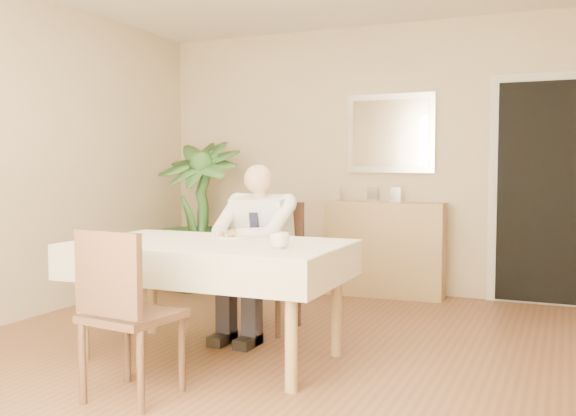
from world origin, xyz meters
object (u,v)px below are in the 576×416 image
at_px(chair_far, 270,257).
at_px(coffee_mug, 280,240).
at_px(chair_near, 123,306).
at_px(potted_palm, 199,215).
at_px(dining_table, 211,255).
at_px(seated_man, 253,241).
at_px(sideboard, 385,249).

bearing_deg(chair_far, coffee_mug, -63.49).
distance_m(chair_far, chair_near, 1.75).
bearing_deg(chair_near, potted_palm, 121.16).
bearing_deg(chair_near, dining_table, 95.50).
bearing_deg(chair_far, seated_man, -91.56).
bearing_deg(dining_table, seated_man, 89.16).
height_order(dining_table, chair_near, chair_near).
bearing_deg(chair_far, dining_table, -91.56).
bearing_deg(potted_palm, sideboard, 13.49).
bearing_deg(dining_table, potted_palm, 122.51).
bearing_deg(potted_palm, chair_far, -40.08).
height_order(dining_table, sideboard, sideboard).
xyz_separation_m(chair_far, seated_man, (-0.00, -0.29, 0.15)).
xyz_separation_m(chair_far, potted_palm, (-1.31, 1.10, 0.20)).
relative_size(dining_table, coffee_mug, 14.64).
distance_m(chair_near, potted_palm, 3.13).
distance_m(chair_far, sideboard, 1.61).
distance_m(dining_table, coffee_mug, 0.57).
xyz_separation_m(chair_near, sideboard, (0.51, 3.28, -0.07)).
bearing_deg(seated_man, potted_palm, 133.16).
bearing_deg(potted_palm, dining_table, -56.66).
xyz_separation_m(chair_near, potted_palm, (-1.29, 2.85, 0.23)).
height_order(coffee_mug, sideboard, sideboard).
relative_size(chair_far, potted_palm, 0.64).
bearing_deg(chair_near, coffee_mug, 59.58).
distance_m(dining_table, potted_palm, 2.38).
distance_m(chair_far, potted_palm, 1.72).
xyz_separation_m(sideboard, potted_palm, (-1.80, -0.43, 0.30)).
distance_m(seated_man, sideboard, 1.91).
height_order(seated_man, sideboard, seated_man).
xyz_separation_m(dining_table, seated_man, (0.00, 0.59, 0.02)).
height_order(chair_near, seated_man, seated_man).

